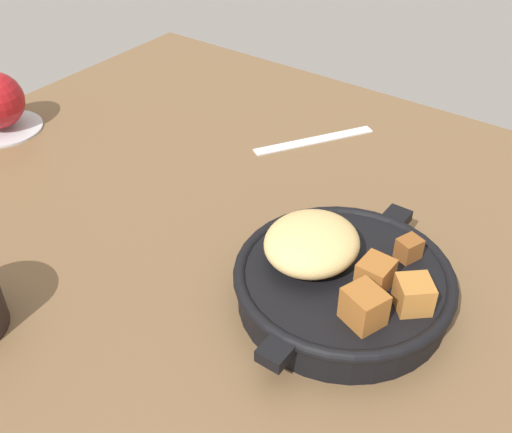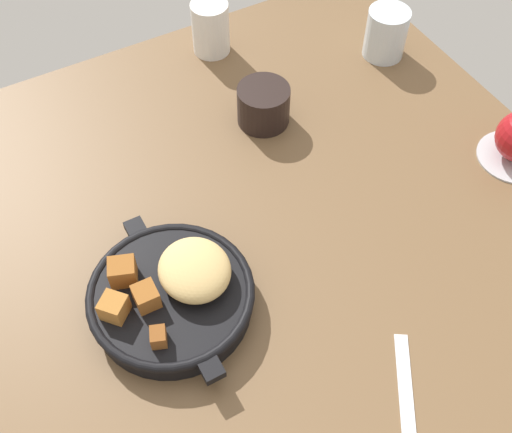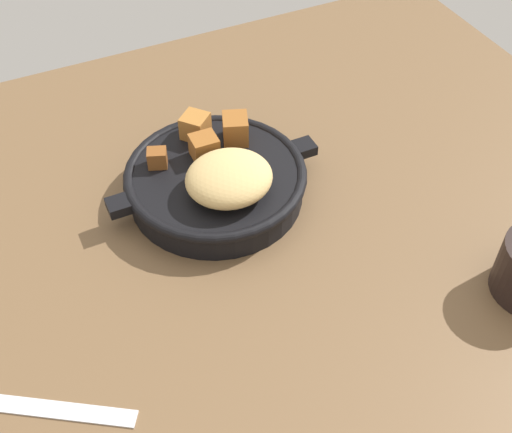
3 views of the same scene
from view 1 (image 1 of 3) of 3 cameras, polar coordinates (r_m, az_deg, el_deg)
The scene contains 4 objects.
ground_plane at distance 62.72cm, azimuth -4.84°, elevation -5.28°, with size 92.21×93.57×2.40cm, color brown.
cast_iron_skillet at distance 56.66cm, azimuth 7.89°, elevation -5.74°, with size 24.57×20.32×7.42cm.
saucer_plate at distance 91.30cm, azimuth -22.62°, elevation 7.72°, with size 10.56×10.56×0.60cm, color #B7BABF.
butter_knife at distance 82.06cm, azimuth 5.48°, elevation 7.17°, with size 17.01×1.60×0.36cm, color silver.
Camera 1 is at (-34.19, -31.36, 41.00)cm, focal length 42.68 mm.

